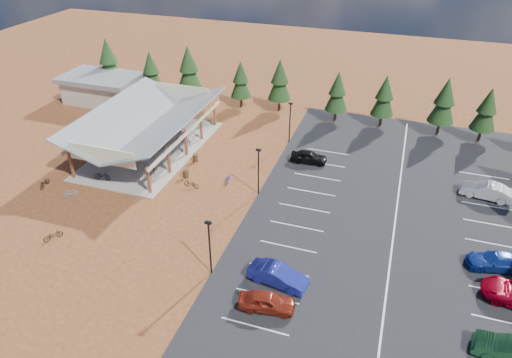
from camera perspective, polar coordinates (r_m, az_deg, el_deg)
The scene contains 37 objects.
ground at distance 46.26m, azimuth -6.38°, elevation -2.06°, with size 140.00×140.00×0.00m, color #622B19.
asphalt_lot at distance 45.50m, azimuth 17.12°, elevation -4.09°, with size 27.00×44.00×0.04m, color black.
concrete_pad at distance 55.75m, azimuth -12.88°, elevation 3.69°, with size 10.60×18.60×0.10m, color gray.
bike_pavilion at distance 54.11m, azimuth -13.36°, elevation 7.21°, with size 11.65×19.40×4.97m.
outbuilding at distance 70.67m, azimuth -18.64°, elevation 10.73°, with size 11.00×7.00×3.90m.
lamp_post_0 at distance 35.52m, azimuth -5.82°, elevation -8.11°, with size 0.50×0.25×5.14m.
lamp_post_1 at distance 44.64m, azimuth 0.31°, elevation 1.32°, with size 0.50×0.25×5.14m.
lamp_post_2 at distance 54.88m, azimuth 4.26°, elevation 7.40°, with size 0.50×0.25×5.14m.
trash_bin_0 at distance 49.27m, azimuth -8.77°, elevation 0.69°, with size 0.60×0.60×0.90m, color #3F2A16.
trash_bin_1 at distance 52.09m, azimuth -7.59°, elevation 2.64°, with size 0.60×0.60×0.90m, color #3F2A16.
pine_0 at distance 72.81m, azimuth -17.96°, elevation 13.97°, with size 3.53×3.53×8.23m.
pine_1 at distance 68.76m, azimuth -12.99°, elevation 13.10°, with size 3.07×3.07×7.15m.
pine_2 at distance 66.74m, azimuth -8.40°, elevation 13.57°, with size 3.52×3.52×8.19m.
pine_3 at distance 64.37m, azimuth -1.92°, elevation 12.34°, with size 2.89×2.89×6.73m.
pine_4 at distance 63.03m, azimuth 3.00°, elevation 12.27°, with size 3.17×3.17×7.38m.
pine_5 at distance 60.78m, azimuth 10.15°, elevation 10.73°, with size 2.95×2.95×6.86m.
pine_6 at distance 60.60m, azimuth 15.77°, elevation 9.98°, with size 2.96×2.96×6.91m.
pine_7 at distance 60.51m, azimuth 22.51°, elevation 9.03°, with size 3.20×3.20×7.45m.
pine_8 at distance 60.94m, azimuth 26.91°, elevation 7.77°, with size 2.96×2.96×6.89m.
bike_0 at distance 50.75m, azimuth -18.68°, elevation 0.41°, with size 0.65×1.86×0.97m, color black.
bike_1 at distance 53.40m, azimuth -16.25°, elevation 2.52°, with size 0.47×1.66×1.00m, color #A0A3A9.
bike_2 at distance 57.18m, azimuth -15.90°, elevation 4.52°, with size 0.55×1.59×0.83m, color #164497.
bike_3 at distance 61.45m, azimuth -13.22°, elevation 6.91°, with size 0.42×1.47×0.89m, color maroon.
bike_4 at distance 50.88m, azimuth -12.96°, elevation 1.36°, with size 0.54×1.56×0.82m, color black.
bike_5 at distance 52.42m, azimuth -14.27°, elevation 2.26°, with size 0.47×1.68×1.01m, color #919399.
bike_6 at distance 56.14m, azimuth -9.10°, elevation 4.93°, with size 0.62×1.78×0.94m, color #101494.
bike_7 at distance 58.26m, azimuth -9.20°, elevation 5.97°, with size 0.44×1.56×0.94m, color maroon.
bike_8 at distance 51.91m, azimuth -24.92°, elevation -0.44°, with size 0.62×1.77×0.93m, color black.
bike_9 at distance 49.15m, azimuth -22.13°, elevation -1.65°, with size 0.42×1.47×0.89m, color #96989E.
bike_12 at distance 43.95m, azimuth -24.06°, elevation -6.44°, with size 0.60×1.71×0.90m, color black.
bike_14 at distance 47.82m, azimuth -3.52°, elevation -0.01°, with size 0.61×1.74×0.91m, color navy.
bike_16 at distance 47.40m, azimuth -8.05°, elevation -0.61°, with size 0.61×1.74×0.92m, color black.
car_0 at distance 34.18m, azimuth 1.34°, elevation -15.06°, with size 1.67×4.15×1.42m, color maroon.
car_1 at distance 35.98m, azimuth 2.76°, elevation -11.96°, with size 1.64×4.69×1.55m, color navy.
car_4 at distance 51.63m, azimuth 6.62°, elevation 2.78°, with size 1.63×4.04×1.38m, color black.
car_7 at distance 42.01m, azimuth 27.96°, elevation -9.06°, with size 1.96×4.82×1.40m, color navy.
car_9 at distance 50.65m, azimuth 26.83°, elevation -1.30°, with size 1.69×4.85×1.60m, color silver.
Camera 1 is at (16.95, -34.47, 25.79)m, focal length 32.00 mm.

